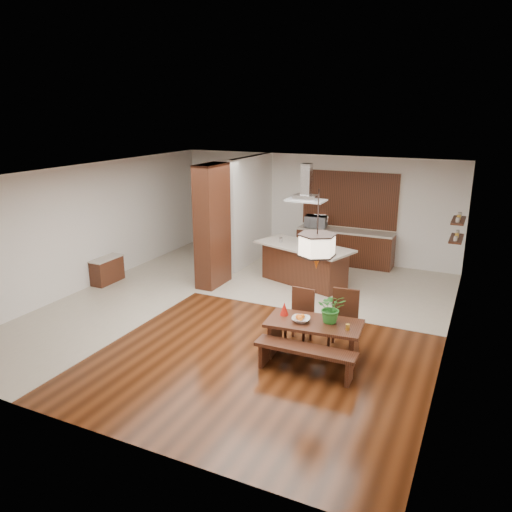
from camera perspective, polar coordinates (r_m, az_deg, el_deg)
The scene contains 25 objects.
room_shell at distance 9.96m, azimuth -1.57°, elevation 4.69°, with size 9.00×9.04×2.92m.
tile_hallway at distance 11.98m, azimuth -13.35°, elevation -3.96°, with size 2.50×9.00×0.01m, color #BAAF9B.
tile_kitchen at distance 12.33m, azimuth 9.00°, elevation -3.11°, with size 5.50×4.00×0.01m, color #BAAF9B.
soffit_band at distance 9.82m, azimuth -1.60°, elevation 9.40°, with size 8.00×9.00×0.02m, color #391B0E.
partition_pier at distance 11.77m, azimuth -5.01°, elevation 3.43°, with size 0.45×1.00×2.90m, color black.
partition_stub at distance 13.59m, azimuth -0.55°, elevation 5.24°, with size 0.18×2.40×2.90m, color silver.
hallway_console at distance 12.68m, azimuth -16.65°, elevation -1.58°, with size 0.37×0.88×0.63m, color black.
hallway_doorway at distance 15.21m, azimuth -3.16°, elevation 4.89°, with size 1.10×0.20×2.10m, color black.
rear_counter at distance 13.82m, azimuth 10.11°, elevation 1.02°, with size 2.60×0.62×0.95m.
kitchen_window at distance 13.79m, azimuth 10.66°, elevation 6.39°, with size 2.60×0.08×1.50m, color brown.
shelf_lower at distance 11.63m, azimuth 21.92°, elevation 1.86°, with size 0.26×0.90×0.04m, color black.
shelf_upper at distance 11.54m, azimuth 22.13°, elevation 3.79°, with size 0.26×0.90×0.04m, color black.
dining_table at distance 8.56m, azimuth 6.63°, elevation -8.56°, with size 1.65×0.94×0.66m.
dining_bench at distance 8.17m, azimuth 5.62°, elevation -11.79°, with size 1.64×0.36×0.46m, color black, non-canonical shape.
dining_chair_left at distance 9.07m, azimuth 4.89°, elevation -6.97°, with size 0.44×0.44×0.98m, color black, non-canonical shape.
dining_chair_right at distance 8.91m, azimuth 9.87°, elevation -7.35°, with size 0.47×0.47×1.06m, color black, non-canonical shape.
pendant_lantern at distance 7.98m, azimuth 7.05°, elevation 2.97°, with size 0.64×0.64×1.31m, color beige, non-canonical shape.
foliage_plant at distance 8.41m, azimuth 8.63°, elevation -5.89°, with size 0.46×0.40×0.51m, color #2B7A28.
fruit_bowl at distance 8.46m, azimuth 5.16°, elevation -7.24°, with size 0.31×0.31×0.07m, color #BAB4A3.
napkin_cone at distance 8.67m, azimuth 3.25°, elevation -6.02°, with size 0.15×0.15×0.24m, color #AF160C.
gold_ornament at distance 8.26m, azimuth 10.43°, elevation -7.98°, with size 0.07×0.07×0.10m, color gold.
kitchen_island at distance 12.10m, azimuth 5.51°, elevation -0.90°, with size 2.55×1.71×0.97m.
range_hood at distance 11.67m, azimuth 5.79°, elevation 8.36°, with size 0.90×0.55×0.87m, color silver, non-canonical shape.
island_cup at distance 11.72m, azimuth 7.16°, elevation 1.16°, with size 0.14×0.14×0.11m, color silver.
microwave at distance 13.86m, azimuth 6.86°, elevation 3.93°, with size 0.59×0.40×0.33m, color #B1B2B8.
Camera 1 is at (4.40, -8.70, 4.09)m, focal length 35.00 mm.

